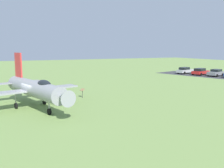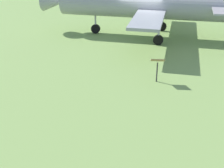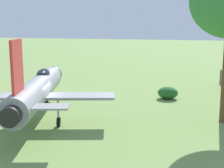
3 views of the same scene
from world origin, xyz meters
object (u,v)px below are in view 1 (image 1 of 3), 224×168
object	(u,v)px
info_plaque	(82,91)
parked_car_gray	(216,73)
display_jet	(36,89)
parked_car_silver	(185,70)
parked_car_red	(200,71)

from	to	relation	value
info_plaque	parked_car_gray	size ratio (longest dim) A/B	0.26
parked_car_gray	display_jet	bearing A→B (deg)	2.29
info_plaque	parked_car_gray	distance (m)	35.09
info_plaque	parked_car_silver	xyz separation A→B (m)	(17.27, -31.38, -0.06)
parked_car_gray	parked_car_red	xyz separation A→B (m)	(3.29, 1.12, 0.01)
display_jet	info_plaque	distance (m)	7.05
display_jet	parked_car_red	xyz separation A→B (m)	(16.90, -38.49, -1.29)
info_plaque	parked_car_silver	bearing A→B (deg)	-61.18
parked_car_silver	parked_car_red	bearing A→B (deg)	-89.03
info_plaque	display_jet	bearing A→B (deg)	119.72
display_jet	parked_car_silver	size ratio (longest dim) A/B	2.49
display_jet	parked_car_gray	bearing A→B (deg)	94.35
parked_car_red	parked_car_silver	size ratio (longest dim) A/B	0.97
parked_car_red	parked_car_silver	xyz separation A→B (m)	(3.81, 1.08, 0.01)
display_jet	parked_car_gray	size ratio (longest dim) A/B	2.83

